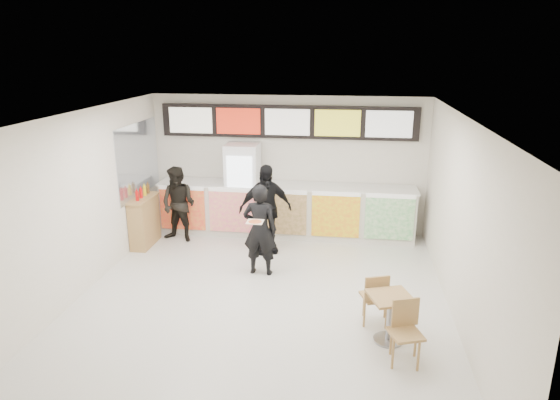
% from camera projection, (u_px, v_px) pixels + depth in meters
% --- Properties ---
extents(floor, '(7.00, 7.00, 0.00)m').
position_uv_depth(floor, '(261.00, 302.00, 8.10)').
color(floor, beige).
rests_on(floor, ground).
extents(ceiling, '(7.00, 7.00, 0.00)m').
position_uv_depth(ceiling, '(258.00, 117.00, 7.23)').
color(ceiling, white).
rests_on(ceiling, wall_back).
extents(wall_back, '(6.00, 0.00, 6.00)m').
position_uv_depth(wall_back, '(288.00, 164.00, 10.98)').
color(wall_back, silver).
rests_on(wall_back, floor).
extents(wall_left, '(0.00, 7.00, 7.00)m').
position_uv_depth(wall_left, '(77.00, 206.00, 8.06)').
color(wall_left, silver).
rests_on(wall_left, floor).
extents(wall_right, '(0.00, 7.00, 7.00)m').
position_uv_depth(wall_right, '(462.00, 224.00, 7.26)').
color(wall_right, silver).
rests_on(wall_right, floor).
extents(service_counter, '(5.56, 0.77, 1.14)m').
position_uv_depth(service_counter, '(285.00, 210.00, 10.86)').
color(service_counter, silver).
rests_on(service_counter, floor).
extents(menu_board, '(5.50, 0.14, 0.70)m').
position_uv_depth(menu_board, '(288.00, 122.00, 10.62)').
color(menu_board, black).
rests_on(menu_board, wall_back).
extents(drinks_fridge, '(0.70, 0.67, 2.00)m').
position_uv_depth(drinks_fridge, '(243.00, 189.00, 10.88)').
color(drinks_fridge, white).
rests_on(drinks_fridge, floor).
extents(mirror_panel, '(0.01, 2.00, 1.50)m').
position_uv_depth(mirror_panel, '(138.00, 159.00, 10.31)').
color(mirror_panel, '#B2B7BF').
rests_on(mirror_panel, wall_left).
extents(customer_main, '(0.63, 0.43, 1.68)m').
position_uv_depth(customer_main, '(260.00, 230.00, 8.91)').
color(customer_main, black).
rests_on(customer_main, floor).
extents(customer_left, '(0.90, 0.77, 1.61)m').
position_uv_depth(customer_left, '(179.00, 204.00, 10.48)').
color(customer_left, black).
rests_on(customer_left, floor).
extents(customer_mid, '(1.15, 0.83, 1.81)m').
position_uv_depth(customer_mid, '(265.00, 209.00, 9.85)').
color(customer_mid, black).
rests_on(customer_mid, floor).
extents(pizza_slice, '(0.36, 0.36, 0.02)m').
position_uv_depth(pizza_slice, '(255.00, 221.00, 8.39)').
color(pizza_slice, beige).
rests_on(pizza_slice, customer_main).
extents(cafe_table, '(0.84, 1.47, 0.83)m').
position_uv_depth(cafe_table, '(390.00, 310.00, 6.89)').
color(cafe_table, '#A4804B').
rests_on(cafe_table, floor).
extents(condiment_ledge, '(0.37, 0.93, 1.23)m').
position_uv_depth(condiment_ledge, '(144.00, 221.00, 10.32)').
color(condiment_ledge, '#A4804B').
rests_on(condiment_ledge, floor).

